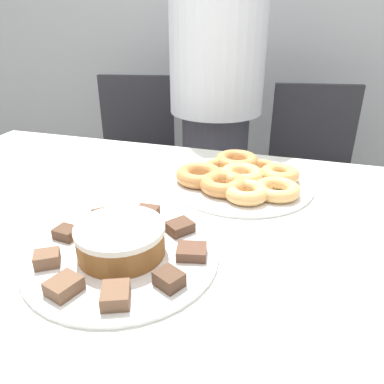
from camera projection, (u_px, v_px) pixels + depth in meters
name	position (u px, v px, depth m)	size (l,w,h in m)	color
table	(181.00, 250.00, 0.90)	(1.79, 1.03, 0.76)	silver
person_standing	(216.00, 98.00, 1.59)	(0.39, 0.39, 1.66)	#383842
office_chair_left	(135.00, 170.00, 2.01)	(0.53, 0.53, 0.90)	black
office_chair_right	(311.00, 191.00, 1.78)	(0.51, 0.51, 0.90)	black
plate_cake	(122.00, 255.00, 0.74)	(0.38, 0.38, 0.01)	white
plate_donuts	(241.00, 183.00, 1.06)	(0.40, 0.40, 0.01)	white
frosted_cake	(121.00, 240.00, 0.73)	(0.17, 0.17, 0.06)	brown
lamington_0	(146.00, 214.00, 0.86)	(0.05, 0.06, 0.03)	brown
lamington_1	(104.00, 217.00, 0.85)	(0.07, 0.07, 0.02)	#513828
lamington_2	(66.00, 233.00, 0.79)	(0.05, 0.04, 0.02)	#513828
lamington_3	(47.00, 259.00, 0.70)	(0.06, 0.06, 0.03)	brown
lamington_4	(64.00, 286.00, 0.63)	(0.06, 0.07, 0.03)	brown
lamington_5	(116.00, 295.00, 0.61)	(0.06, 0.07, 0.03)	brown
lamington_6	(169.00, 279.00, 0.65)	(0.06, 0.06, 0.03)	#513828
lamington_7	(192.00, 252.00, 0.73)	(0.07, 0.06, 0.02)	brown
lamington_8	(180.00, 227.00, 0.81)	(0.07, 0.07, 0.02)	#513828
donut_0	(242.00, 175.00, 1.05)	(0.12, 0.12, 0.04)	#E5AD66
donut_1	(246.00, 192.00, 0.95)	(0.11, 0.11, 0.04)	#E5AD66
donut_2	(277.00, 190.00, 0.96)	(0.12, 0.12, 0.03)	#E5AD66
donut_3	(280.00, 174.00, 1.05)	(0.11, 0.11, 0.04)	tan
donut_4	(261.00, 168.00, 1.10)	(0.10, 0.10, 0.03)	#C68447
donut_5	(237.00, 161.00, 1.15)	(0.13, 0.13, 0.04)	#C68447
donut_6	(221.00, 168.00, 1.10)	(0.11, 0.11, 0.03)	tan
donut_7	(200.00, 175.00, 1.04)	(0.13, 0.13, 0.04)	#C68447
donut_8	(223.00, 184.00, 0.99)	(0.13, 0.13, 0.04)	#C68447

